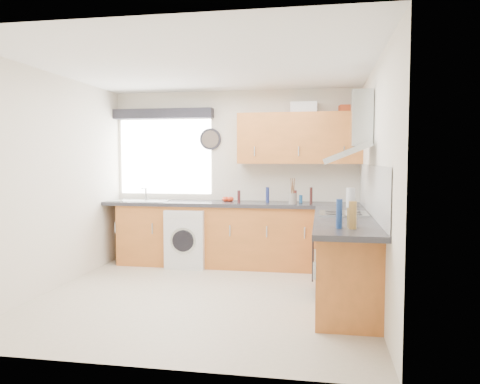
% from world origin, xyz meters
% --- Properties ---
extents(ground_plane, '(3.60, 3.60, 0.00)m').
position_xyz_m(ground_plane, '(0.00, 0.00, 0.00)').
color(ground_plane, beige).
extents(ceiling, '(3.60, 3.60, 0.02)m').
position_xyz_m(ceiling, '(0.00, 0.00, 2.50)').
color(ceiling, white).
rests_on(ceiling, wall_back).
extents(wall_back, '(3.60, 0.02, 2.50)m').
position_xyz_m(wall_back, '(0.00, 1.80, 1.25)').
color(wall_back, silver).
rests_on(wall_back, ground_plane).
extents(wall_front, '(3.60, 0.02, 2.50)m').
position_xyz_m(wall_front, '(0.00, -1.80, 1.25)').
color(wall_front, silver).
rests_on(wall_front, ground_plane).
extents(wall_left, '(0.02, 3.60, 2.50)m').
position_xyz_m(wall_left, '(-1.80, 0.00, 1.25)').
color(wall_left, silver).
rests_on(wall_left, ground_plane).
extents(wall_right, '(0.02, 3.60, 2.50)m').
position_xyz_m(wall_right, '(1.80, 0.00, 1.25)').
color(wall_right, silver).
rests_on(wall_right, ground_plane).
extents(window, '(1.40, 0.02, 1.10)m').
position_xyz_m(window, '(-1.05, 1.79, 1.55)').
color(window, silver).
rests_on(window, wall_back).
extents(window_blind, '(1.50, 0.18, 0.14)m').
position_xyz_m(window_blind, '(-1.05, 1.70, 2.18)').
color(window_blind, black).
rests_on(window_blind, wall_back).
extents(splashback, '(0.01, 3.00, 0.54)m').
position_xyz_m(splashback, '(1.79, 0.30, 1.18)').
color(splashback, white).
rests_on(splashback, wall_right).
extents(base_cab_back, '(3.00, 0.58, 0.86)m').
position_xyz_m(base_cab_back, '(-0.10, 1.51, 0.43)').
color(base_cab_back, '#A65B25').
rests_on(base_cab_back, ground_plane).
extents(base_cab_corner, '(0.60, 0.60, 0.86)m').
position_xyz_m(base_cab_corner, '(1.50, 1.50, 0.43)').
color(base_cab_corner, '#A65B25').
rests_on(base_cab_corner, ground_plane).
extents(base_cab_right, '(0.58, 2.10, 0.86)m').
position_xyz_m(base_cab_right, '(1.51, 0.15, 0.43)').
color(base_cab_right, '#A65B25').
rests_on(base_cab_right, ground_plane).
extents(worktop_back, '(3.60, 0.62, 0.05)m').
position_xyz_m(worktop_back, '(0.00, 1.50, 0.89)').
color(worktop_back, '#242429').
rests_on(worktop_back, base_cab_back).
extents(worktop_right, '(0.62, 2.42, 0.05)m').
position_xyz_m(worktop_right, '(1.50, 0.00, 0.89)').
color(worktop_right, '#242429').
rests_on(worktop_right, base_cab_right).
extents(sink, '(0.84, 0.46, 0.10)m').
position_xyz_m(sink, '(-1.33, 1.50, 0.95)').
color(sink, '#A8B2B5').
rests_on(sink, worktop_back).
extents(oven, '(0.56, 0.58, 0.85)m').
position_xyz_m(oven, '(1.50, 0.30, 0.42)').
color(oven, black).
rests_on(oven, ground_plane).
extents(hob_plate, '(0.52, 0.52, 0.01)m').
position_xyz_m(hob_plate, '(1.50, 0.30, 0.92)').
color(hob_plate, '#A8B2B5').
rests_on(hob_plate, worktop_right).
extents(extractor_hood, '(0.52, 0.78, 0.66)m').
position_xyz_m(extractor_hood, '(1.60, 0.30, 1.77)').
color(extractor_hood, '#A8B2B5').
rests_on(extractor_hood, wall_right).
extents(upper_cabinets, '(1.70, 0.35, 0.70)m').
position_xyz_m(upper_cabinets, '(0.95, 1.62, 1.80)').
color(upper_cabinets, '#A65B25').
rests_on(upper_cabinets, wall_back).
extents(washing_machine, '(0.56, 0.54, 0.81)m').
position_xyz_m(washing_machine, '(-0.58, 1.40, 0.41)').
color(washing_machine, silver).
rests_on(washing_machine, ground_plane).
extents(wall_clock, '(0.32, 0.04, 0.32)m').
position_xyz_m(wall_clock, '(-0.35, 1.76, 1.81)').
color(wall_clock, black).
rests_on(wall_clock, wall_back).
extents(casserole, '(0.38, 0.29, 0.15)m').
position_xyz_m(casserole, '(1.01, 1.72, 2.23)').
color(casserole, silver).
rests_on(casserole, upper_cabinets).
extents(storage_box, '(0.25, 0.22, 0.10)m').
position_xyz_m(storage_box, '(1.60, 1.72, 2.20)').
color(storage_box, '#BD4520').
rests_on(storage_box, upper_cabinets).
extents(utensil_pot, '(0.11, 0.11, 0.14)m').
position_xyz_m(utensil_pot, '(0.88, 1.35, 0.98)').
color(utensil_pot, gray).
rests_on(utensil_pot, worktop_back).
extents(kitchen_roll, '(0.12, 0.12, 0.24)m').
position_xyz_m(kitchen_roll, '(1.62, 1.05, 1.03)').
color(kitchen_roll, silver).
rests_on(kitchen_roll, worktop_right).
extents(tomato_cluster, '(0.15, 0.15, 0.07)m').
position_xyz_m(tomato_cluster, '(-0.06, 1.60, 0.94)').
color(tomato_cluster, red).
rests_on(tomato_cluster, worktop_back).
extents(jar_0, '(0.04, 0.04, 0.23)m').
position_xyz_m(jar_0, '(1.12, 1.37, 1.02)').
color(jar_0, '#391614').
rests_on(jar_0, worktop_back).
extents(jar_1, '(0.05, 0.05, 0.21)m').
position_xyz_m(jar_1, '(0.52, 1.54, 1.02)').
color(jar_1, navy).
rests_on(jar_1, worktop_back).
extents(jar_2, '(0.04, 0.04, 0.18)m').
position_xyz_m(jar_2, '(0.14, 1.35, 1.00)').
color(jar_2, '#431819').
rests_on(jar_2, worktop_back).
extents(jar_3, '(0.05, 0.05, 0.18)m').
position_xyz_m(jar_3, '(0.91, 1.40, 1.00)').
color(jar_3, '#5B2220').
rests_on(jar_3, worktop_back).
extents(jar_4, '(0.04, 0.04, 0.11)m').
position_xyz_m(jar_4, '(0.84, 1.64, 0.96)').
color(jar_4, black).
rests_on(jar_4, worktop_back).
extents(jar_5, '(0.05, 0.05, 0.10)m').
position_xyz_m(jar_5, '(0.98, 1.60, 0.96)').
color(jar_5, '#1C5289').
rests_on(jar_5, worktop_back).
extents(bottle_0, '(0.05, 0.05, 0.26)m').
position_xyz_m(bottle_0, '(1.42, -0.79, 1.04)').
color(bottle_0, navy).
rests_on(bottle_0, worktop_right).
extents(bottle_1, '(0.07, 0.07, 0.24)m').
position_xyz_m(bottle_1, '(1.53, -0.81, 1.03)').
color(bottle_1, olive).
rests_on(bottle_1, worktop_right).
extents(bottle_2, '(0.06, 0.06, 0.17)m').
position_xyz_m(bottle_2, '(1.52, -0.72, 1.00)').
color(bottle_2, brown).
rests_on(bottle_2, worktop_right).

